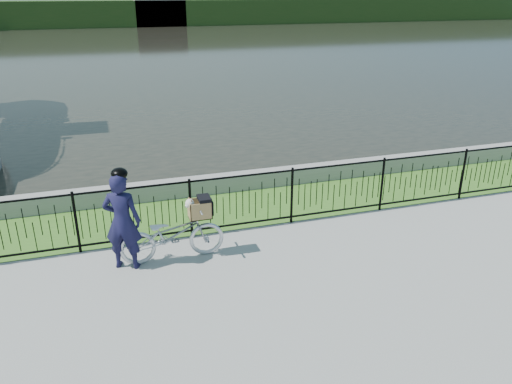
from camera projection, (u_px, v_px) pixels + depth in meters
name	position (u px, v px, depth m)	size (l,w,h in m)	color
ground	(270.00, 270.00, 8.27)	(120.00, 120.00, 0.00)	gray
grass_strip	(230.00, 209.00, 10.56)	(60.00, 2.00, 0.01)	#3D6F22
water	(126.00, 51.00, 37.37)	(120.00, 120.00, 0.00)	#27261E
quay_wall	(218.00, 184.00, 11.37)	(60.00, 0.30, 0.40)	gray
fence	(243.00, 202.00, 9.46)	(14.00, 0.06, 1.15)	black
far_treeline	(109.00, 13.00, 60.62)	(120.00, 6.00, 3.00)	#274219
far_building_right	(160.00, 12.00, 60.94)	(6.00, 3.00, 3.20)	#A49784
bicycle_rig	(173.00, 234.00, 8.44)	(1.77, 0.62, 1.10)	silver
cyclist	(122.00, 220.00, 8.05)	(0.71, 0.59, 1.74)	#141334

